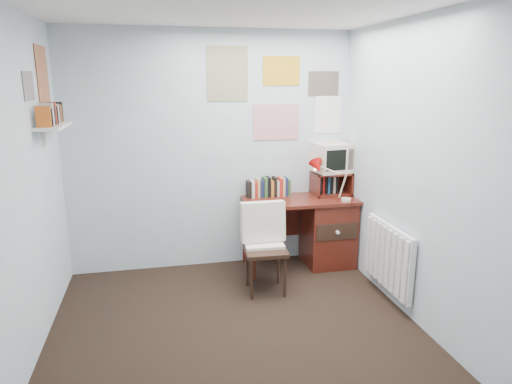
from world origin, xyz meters
The scene contains 14 objects.
ground centered at (0.00, 0.00, 0.00)m, with size 3.50×3.50×0.00m, color black.
back_wall centered at (0.00, 1.75, 1.25)m, with size 3.00×0.02×2.50m, color silver.
left_wall centered at (-1.50, 0.00, 1.25)m, with size 0.02×3.50×2.50m, color silver.
right_wall centered at (1.50, 0.00, 1.25)m, with size 0.02×3.50×2.50m, color silver.
desk centered at (1.17, 1.48, 0.41)m, with size 1.20×0.55×0.76m.
desk_chair centered at (0.40, 0.95, 0.42)m, with size 0.42×0.41×0.83m, color black.
desk_lamp centered at (1.34, 1.29, 0.95)m, with size 0.27×0.23×0.38m, color #AC0E0B.
tv_riser centered at (1.29, 1.59, 0.89)m, with size 0.40×0.30×0.25m, color #531C13.
crt_tv centered at (1.29, 1.61, 1.18)m, with size 0.36×0.33×0.34m, color beige.
book_row centered at (0.66, 1.66, 0.87)m, with size 0.60×0.14×0.22m, color #531C13.
radiator centered at (1.46, 0.55, 0.42)m, with size 0.09×0.80×0.60m, color white.
wall_shelf centered at (-1.40, 1.10, 1.62)m, with size 0.20×0.62×0.24m, color white.
posters_back centered at (0.70, 1.74, 1.85)m, with size 1.20×0.01×0.90m, color white.
posters_left centered at (-1.49, 1.10, 2.00)m, with size 0.01×0.70×0.60m, color white.
Camera 1 is at (-0.56, -3.00, 2.01)m, focal length 32.00 mm.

